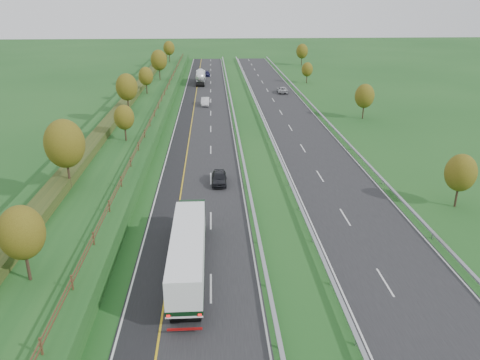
{
  "coord_description": "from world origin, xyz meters",
  "views": [
    {
      "loc": [
        1.72,
        -20.27,
        21.37
      ],
      "look_at": [
        4.59,
        28.74,
        2.2
      ],
      "focal_mm": 35.0,
      "sensor_mm": 36.0,
      "label": 1
    }
  ],
  "objects_px": {
    "car_silver_mid": "(205,101)",
    "car_small_far": "(207,74)",
    "car_dark_near": "(219,178)",
    "box_lorry": "(189,248)",
    "road_tanker": "(200,76)",
    "car_oncoming": "(282,90)"
  },
  "relations": [
    {
      "from": "road_tanker",
      "to": "car_oncoming",
      "type": "height_order",
      "value": "road_tanker"
    },
    {
      "from": "car_silver_mid",
      "to": "car_oncoming",
      "type": "xyz_separation_m",
      "value": [
        18.37,
        12.93,
        -0.09
      ]
    },
    {
      "from": "road_tanker",
      "to": "car_small_far",
      "type": "distance_m",
      "value": 12.8
    },
    {
      "from": "box_lorry",
      "to": "car_dark_near",
      "type": "height_order",
      "value": "box_lorry"
    },
    {
      "from": "car_dark_near",
      "to": "box_lorry",
      "type": "bearing_deg",
      "value": -97.25
    },
    {
      "from": "road_tanker",
      "to": "car_dark_near",
      "type": "relative_size",
      "value": 2.5
    },
    {
      "from": "box_lorry",
      "to": "road_tanker",
      "type": "height_order",
      "value": "box_lorry"
    },
    {
      "from": "car_silver_mid",
      "to": "car_small_far",
      "type": "distance_m",
      "value": 40.01
    },
    {
      "from": "road_tanker",
      "to": "car_silver_mid",
      "type": "xyz_separation_m",
      "value": [
        1.54,
        -27.36,
        -1.03
      ]
    },
    {
      "from": "box_lorry",
      "to": "car_dark_near",
      "type": "xyz_separation_m",
      "value": [
        2.8,
        19.87,
        -1.52
      ]
    },
    {
      "from": "road_tanker",
      "to": "car_silver_mid",
      "type": "distance_m",
      "value": 27.42
    },
    {
      "from": "road_tanker",
      "to": "car_dark_near",
      "type": "height_order",
      "value": "road_tanker"
    },
    {
      "from": "car_dark_near",
      "to": "car_silver_mid",
      "type": "bearing_deg",
      "value": 93.52
    },
    {
      "from": "car_dark_near",
      "to": "car_silver_mid",
      "type": "height_order",
      "value": "car_silver_mid"
    },
    {
      "from": "car_dark_near",
      "to": "car_silver_mid",
      "type": "relative_size",
      "value": 0.93
    },
    {
      "from": "car_dark_near",
      "to": "road_tanker",
      "type": "bearing_deg",
      "value": 93.7
    },
    {
      "from": "car_small_far",
      "to": "car_silver_mid",
      "type": "bearing_deg",
      "value": -94.43
    },
    {
      "from": "car_dark_near",
      "to": "car_oncoming",
      "type": "relative_size",
      "value": 0.89
    },
    {
      "from": "car_silver_mid",
      "to": "car_oncoming",
      "type": "relative_size",
      "value": 0.95
    },
    {
      "from": "car_small_far",
      "to": "car_oncoming",
      "type": "xyz_separation_m",
      "value": [
        18.34,
        -27.08,
        0.07
      ]
    },
    {
      "from": "road_tanker",
      "to": "car_small_far",
      "type": "bearing_deg",
      "value": 82.93
    },
    {
      "from": "car_dark_near",
      "to": "car_silver_mid",
      "type": "xyz_separation_m",
      "value": [
        -2.18,
        45.32,
        0.03
      ]
    }
  ]
}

